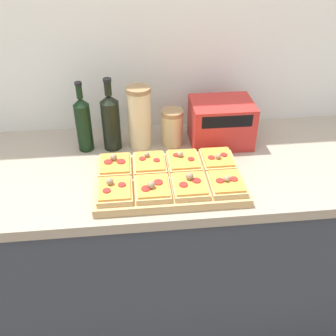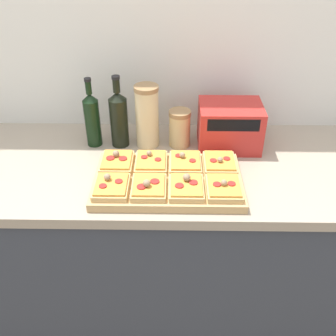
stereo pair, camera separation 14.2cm
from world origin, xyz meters
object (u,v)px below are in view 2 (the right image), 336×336
object	(u,v)px
cutting_board	(168,181)
grain_jar_short	(180,128)
grain_jar_tall	(147,116)
toaster_oven	(230,126)
wine_bottle	(119,118)
olive_oil_bottle	(92,119)

from	to	relation	value
cutting_board	grain_jar_short	distance (m)	0.29
grain_jar_tall	grain_jar_short	distance (m)	0.14
cutting_board	grain_jar_tall	size ratio (longest dim) A/B	2.02
toaster_oven	grain_jar_short	bearing A→B (deg)	179.76
wine_bottle	grain_jar_tall	xyz separation A→B (m)	(0.12, 0.00, 0.01)
grain_jar_tall	grain_jar_short	world-z (taller)	grain_jar_tall
wine_bottle	grain_jar_short	distance (m)	0.25
grain_jar_tall	cutting_board	bearing A→B (deg)	-72.51
wine_bottle	grain_jar_short	size ratio (longest dim) A/B	1.93
toaster_oven	grain_jar_tall	bearing A→B (deg)	179.86
wine_bottle	toaster_oven	size ratio (longest dim) A/B	1.10
cutting_board	grain_jar_tall	bearing A→B (deg)	107.49
grain_jar_tall	toaster_oven	size ratio (longest dim) A/B	0.95
cutting_board	grain_jar_tall	distance (m)	0.32
wine_bottle	grain_jar_tall	distance (m)	0.12
olive_oil_bottle	grain_jar_tall	distance (m)	0.22
grain_jar_tall	grain_jar_short	bearing A→B (deg)	0.00
olive_oil_bottle	toaster_oven	distance (m)	0.56
grain_jar_short	wine_bottle	bearing A→B (deg)	-180.00
olive_oil_bottle	grain_jar_tall	world-z (taller)	olive_oil_bottle
cutting_board	olive_oil_bottle	size ratio (longest dim) A/B	1.82
grain_jar_short	toaster_oven	world-z (taller)	toaster_oven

